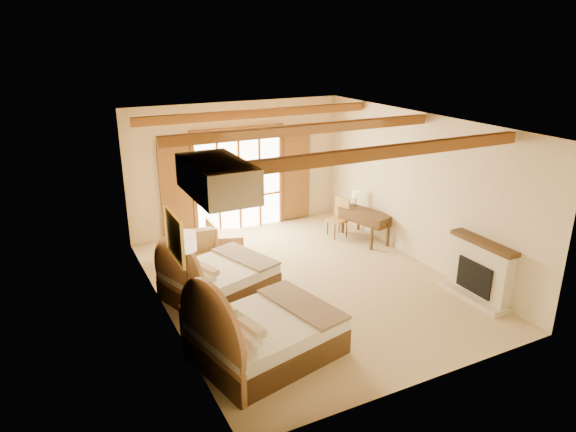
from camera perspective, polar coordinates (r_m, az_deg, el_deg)
floor at (r=10.36m, az=1.86°, el=-7.42°), size 7.00×7.00×0.00m
wall_back at (r=12.80m, az=-5.58°, el=5.44°), size 5.50×0.00×5.50m
wall_left at (r=8.83m, az=-13.92°, el=-1.55°), size 0.00×7.00×7.00m
wall_right at (r=11.26m, az=14.36°, el=2.97°), size 0.00×7.00×7.00m
ceiling at (r=9.36m, az=2.07°, el=10.34°), size 7.00×7.00×0.00m
ceiling_beams at (r=9.38m, az=2.06°, el=9.62°), size 5.39×4.60×0.18m
french_doors at (r=12.83m, az=-5.43°, el=3.87°), size 3.95×0.08×2.60m
fireplace at (r=10.21m, az=20.48°, el=-5.97°), size 0.46×1.40×1.16m
painting at (r=8.10m, az=-12.45°, el=-2.22°), size 0.06×0.95×0.75m
canopy_valance at (r=6.66m, az=-7.90°, el=4.22°), size 0.70×1.40×0.45m
bed_near at (r=7.97m, az=-3.38°, el=-12.93°), size 2.40×1.98×1.37m
bed_far at (r=9.81m, az=-8.37°, el=-6.79°), size 2.32×1.96×1.25m
nightstand at (r=8.55m, az=-9.91°, el=-11.75°), size 0.50×0.50×0.58m
floor_lamp at (r=8.44m, az=-11.33°, el=-3.47°), size 0.36×0.36×1.70m
armchair at (r=11.61m, az=-10.24°, el=-2.61°), size 0.84×0.87×0.76m
ottoman at (r=11.81m, az=-6.45°, el=-2.88°), size 0.75×0.75×0.43m
desk at (r=12.48m, az=8.54°, el=-0.94°), size 0.90×1.41×0.71m
desk_chair at (r=12.61m, az=5.58°, el=-0.97°), size 0.55×0.54×0.96m
desk_lamp at (r=12.71m, az=7.57°, el=2.39°), size 0.19×0.19×0.37m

